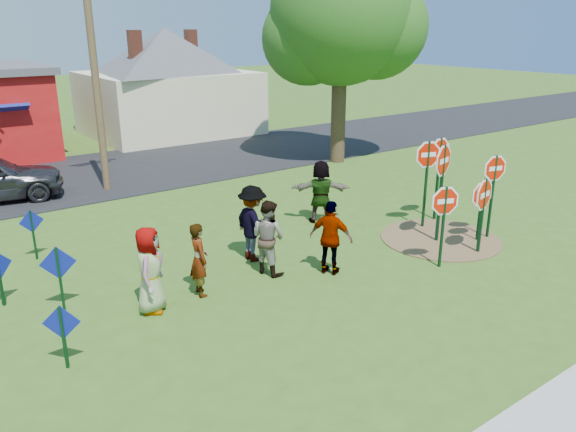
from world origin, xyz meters
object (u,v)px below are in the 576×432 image
(stop_sign_c, at_px, (494,178))
(stop_sign_a, at_px, (444,209))
(leafy_tree, at_px, (344,21))
(person_a, at_px, (150,270))
(utility_pole, at_px, (94,65))
(stop_sign_d, at_px, (439,158))
(stop_sign_b, at_px, (428,162))
(person_b, at_px, (199,259))

(stop_sign_c, bearing_deg, stop_sign_a, -154.30)
(stop_sign_c, distance_m, leafy_tree, 10.49)
(person_a, distance_m, utility_pole, 10.13)
(stop_sign_c, xyz_separation_m, leafy_tree, (2.83, 9.29, 3.97))
(person_a, height_order, leafy_tree, leafy_tree)
(stop_sign_c, height_order, stop_sign_d, stop_sign_d)
(stop_sign_b, bearing_deg, leafy_tree, 84.34)
(stop_sign_c, relative_size, person_a, 1.35)
(person_a, bearing_deg, stop_sign_d, -50.38)
(stop_sign_a, relative_size, person_a, 1.18)
(person_b, xyz_separation_m, leafy_tree, (10.75, 7.68, 4.86))
(stop_sign_d, bearing_deg, stop_sign_b, -161.28)
(stop_sign_d, relative_size, leafy_tree, 0.30)
(person_a, bearing_deg, utility_pole, 23.38)
(stop_sign_a, relative_size, stop_sign_b, 0.80)
(stop_sign_a, xyz_separation_m, stop_sign_b, (1.83, 2.10, 0.44))
(stop_sign_a, relative_size, stop_sign_d, 0.82)
(stop_sign_b, distance_m, stop_sign_c, 1.80)
(person_a, xyz_separation_m, person_b, (1.13, 0.07, -0.09))
(stop_sign_c, bearing_deg, stop_sign_b, 130.53)
(utility_pole, relative_size, leafy_tree, 0.92)
(stop_sign_b, distance_m, person_b, 7.23)
(stop_sign_b, relative_size, stop_sign_d, 1.02)
(stop_sign_b, height_order, leafy_tree, leafy_tree)
(stop_sign_a, relative_size, stop_sign_c, 0.88)
(person_a, bearing_deg, stop_sign_a, -70.02)
(stop_sign_a, bearing_deg, stop_sign_d, 62.85)
(stop_sign_b, distance_m, person_a, 8.34)
(person_a, bearing_deg, leafy_tree, -19.43)
(stop_sign_d, bearing_deg, stop_sign_c, -91.44)
(stop_sign_b, xyz_separation_m, leafy_tree, (3.60, 7.68, 3.76))
(stop_sign_a, xyz_separation_m, leafy_tree, (5.43, 9.78, 4.20))
(stop_sign_c, relative_size, utility_pole, 0.30)
(stop_sign_b, relative_size, stop_sign_c, 1.09)
(person_b, bearing_deg, leafy_tree, -45.10)
(utility_pole, bearing_deg, stop_sign_a, -69.92)
(stop_sign_b, bearing_deg, utility_pole, 142.42)
(stop_sign_a, distance_m, person_b, 5.76)
(stop_sign_a, height_order, person_a, stop_sign_a)
(stop_sign_a, bearing_deg, person_b, 179.69)
(stop_sign_d, distance_m, person_b, 8.07)
(stop_sign_a, distance_m, stop_sign_d, 3.60)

